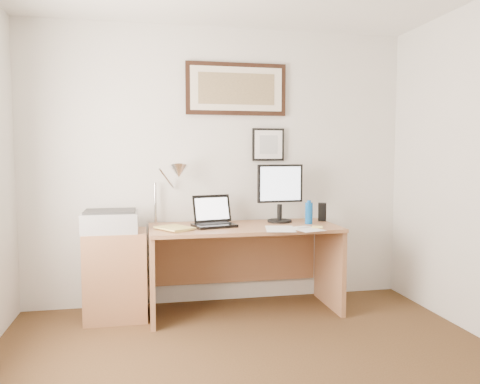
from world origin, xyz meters
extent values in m
cube|color=silver|center=(0.00, 2.00, 1.25)|extent=(3.50, 0.02, 2.50)
cube|color=#905E3C|center=(-0.92, 1.68, 0.36)|extent=(0.50, 0.40, 0.73)
cylinder|color=#0C51A3|center=(0.74, 1.64, 0.84)|extent=(0.07, 0.07, 0.19)
cylinder|color=#0C51A3|center=(0.74, 1.64, 0.95)|extent=(0.03, 0.03, 0.02)
cube|color=black|center=(0.91, 1.77, 0.83)|extent=(0.09, 0.09, 0.17)
cube|color=white|center=(0.41, 1.41, 0.75)|extent=(0.29, 0.37, 0.00)
cube|color=white|center=(0.61, 1.35, 0.75)|extent=(0.27, 0.33, 0.00)
cube|color=#FFE378|center=(0.72, 1.40, 0.76)|extent=(0.11, 0.11, 0.01)
cylinder|color=white|center=(0.60, 1.39, 0.76)|extent=(0.14, 0.06, 0.02)
imported|color=#D2BE62|center=(-0.54, 1.48, 0.76)|extent=(0.34, 0.36, 0.02)
cube|color=#905E3C|center=(0.15, 1.63, 0.73)|extent=(1.60, 0.70, 0.03)
cube|color=#905E3C|center=(-0.63, 1.63, 0.36)|extent=(0.04, 0.65, 0.72)
cube|color=#905E3C|center=(0.93, 1.63, 0.36)|extent=(0.04, 0.65, 0.72)
cube|color=#905E3C|center=(0.15, 1.96, 0.45)|extent=(1.50, 0.03, 0.55)
cube|color=black|center=(-0.11, 1.63, 0.76)|extent=(0.39, 0.31, 0.02)
cube|color=black|center=(-0.11, 1.66, 0.78)|extent=(0.30, 0.19, 0.00)
cube|color=black|center=(-0.11, 1.76, 0.89)|extent=(0.35, 0.15, 0.23)
cube|color=white|center=(-0.11, 1.75, 0.89)|extent=(0.30, 0.12, 0.18)
cylinder|color=black|center=(0.51, 1.79, 0.76)|extent=(0.22, 0.22, 0.02)
cylinder|color=black|center=(0.51, 1.79, 0.84)|extent=(0.04, 0.04, 0.14)
cube|color=black|center=(0.51, 1.78, 1.10)|extent=(0.42, 0.07, 0.34)
cube|color=white|center=(0.51, 1.76, 1.10)|extent=(0.38, 0.04, 0.30)
cube|color=#A4A4A6|center=(-0.96, 1.66, 0.81)|extent=(0.44, 0.34, 0.16)
cube|color=#2F2F2F|center=(-0.96, 1.66, 0.90)|extent=(0.40, 0.30, 0.02)
cylinder|color=silver|center=(-0.59, 1.92, 0.93)|extent=(0.02, 0.02, 0.36)
cylinder|color=silver|center=(-0.49, 1.86, 1.15)|extent=(0.15, 0.23, 0.19)
cone|color=silver|center=(-0.39, 1.80, 1.21)|extent=(0.16, 0.18, 0.15)
cube|color=black|center=(0.15, 1.98, 1.95)|extent=(0.92, 0.03, 0.47)
cube|color=#ECDFC6|center=(0.15, 1.96, 1.95)|extent=(0.84, 0.01, 0.39)
cube|color=#786545|center=(0.15, 1.95, 1.95)|extent=(0.70, 0.00, 0.28)
cube|color=black|center=(0.45, 1.98, 1.45)|extent=(0.30, 0.02, 0.30)
cube|color=white|center=(0.45, 1.96, 1.45)|extent=(0.26, 0.00, 0.26)
cube|color=#ADB2B7|center=(0.45, 1.96, 1.45)|extent=(0.17, 0.00, 0.17)
camera|label=1|loc=(-0.66, -2.24, 1.36)|focal=35.00mm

